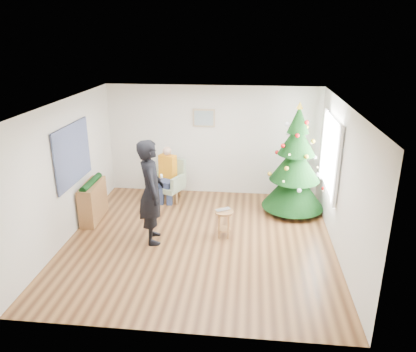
# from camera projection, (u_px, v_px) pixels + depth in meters

# --- Properties ---
(floor) EXTENTS (5.00, 5.00, 0.00)m
(floor) POSITION_uv_depth(u_px,v_px,m) (199.00, 241.00, 7.71)
(floor) COLOR brown
(floor) RESTS_ON ground
(ceiling) EXTENTS (5.00, 5.00, 0.00)m
(ceiling) POSITION_uv_depth(u_px,v_px,m) (198.00, 104.00, 6.82)
(ceiling) COLOR white
(ceiling) RESTS_ON wall_back
(wall_back) EXTENTS (5.00, 0.00, 5.00)m
(wall_back) POSITION_uv_depth(u_px,v_px,m) (212.00, 141.00, 9.60)
(wall_back) COLOR silver
(wall_back) RESTS_ON floor
(wall_front) EXTENTS (5.00, 0.00, 5.00)m
(wall_front) POSITION_uv_depth(u_px,v_px,m) (172.00, 247.00, 4.93)
(wall_front) COLOR silver
(wall_front) RESTS_ON floor
(wall_left) EXTENTS (0.00, 5.00, 5.00)m
(wall_left) POSITION_uv_depth(u_px,v_px,m) (65.00, 172.00, 7.52)
(wall_left) COLOR silver
(wall_left) RESTS_ON floor
(wall_right) EXTENTS (0.00, 5.00, 5.00)m
(wall_right) POSITION_uv_depth(u_px,v_px,m) (342.00, 182.00, 7.01)
(wall_right) COLOR silver
(wall_right) RESTS_ON floor
(window_panel) EXTENTS (0.04, 1.30, 1.40)m
(window_panel) POSITION_uv_depth(u_px,v_px,m) (331.00, 154.00, 7.88)
(window_panel) COLOR white
(window_panel) RESTS_ON wall_right
(curtains) EXTENTS (0.05, 1.75, 1.50)m
(curtains) POSITION_uv_depth(u_px,v_px,m) (330.00, 154.00, 7.88)
(curtains) COLOR white
(curtains) RESTS_ON wall_right
(christmas_tree) EXTENTS (1.34, 1.34, 2.42)m
(christmas_tree) POSITION_uv_depth(u_px,v_px,m) (295.00, 164.00, 8.59)
(christmas_tree) COLOR #3F2816
(christmas_tree) RESTS_ON floor
(stool) EXTENTS (0.36, 0.36, 0.54)m
(stool) POSITION_uv_depth(u_px,v_px,m) (224.00, 224.00, 7.78)
(stool) COLOR brown
(stool) RESTS_ON floor
(laptop) EXTENTS (0.35, 0.32, 0.02)m
(laptop) POSITION_uv_depth(u_px,v_px,m) (224.00, 210.00, 7.68)
(laptop) COLOR silver
(laptop) RESTS_ON stool
(armchair) EXTENTS (0.85, 0.83, 0.97)m
(armchair) POSITION_uv_depth(u_px,v_px,m) (169.00, 185.00, 9.49)
(armchair) COLOR gray
(armchair) RESTS_ON floor
(seated_person) EXTENTS (0.49, 0.63, 1.27)m
(seated_person) POSITION_uv_depth(u_px,v_px,m) (167.00, 174.00, 9.35)
(seated_person) COLOR navy
(seated_person) RESTS_ON armchair
(standing_man) EXTENTS (0.66, 0.82, 1.97)m
(standing_man) POSITION_uv_depth(u_px,v_px,m) (151.00, 192.00, 7.41)
(standing_man) COLOR black
(standing_man) RESTS_ON floor
(game_controller) EXTENTS (0.07, 0.13, 0.04)m
(game_controller) POSITION_uv_depth(u_px,v_px,m) (162.00, 176.00, 7.25)
(game_controller) COLOR white
(game_controller) RESTS_ON standing_man
(console) EXTENTS (0.35, 1.01, 0.80)m
(console) POSITION_uv_depth(u_px,v_px,m) (93.00, 202.00, 8.46)
(console) COLOR brown
(console) RESTS_ON floor
(garland) EXTENTS (0.14, 0.90, 0.14)m
(garland) POSITION_uv_depth(u_px,v_px,m) (91.00, 183.00, 8.32)
(garland) COLOR black
(garland) RESTS_ON console
(tapestry) EXTENTS (0.03, 1.50, 1.15)m
(tapestry) POSITION_uv_depth(u_px,v_px,m) (73.00, 154.00, 7.71)
(tapestry) COLOR black
(tapestry) RESTS_ON wall_left
(framed_picture) EXTENTS (0.52, 0.05, 0.42)m
(framed_picture) POSITION_uv_depth(u_px,v_px,m) (204.00, 118.00, 9.40)
(framed_picture) COLOR tan
(framed_picture) RESTS_ON wall_back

